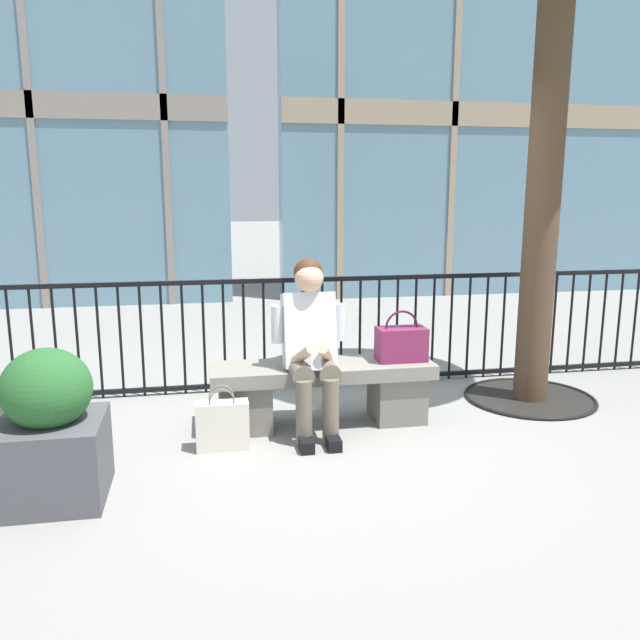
# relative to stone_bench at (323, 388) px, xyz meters

# --- Properties ---
(ground_plane) EXTENTS (60.00, 60.00, 0.00)m
(ground_plane) POSITION_rel_stone_bench_xyz_m (0.00, 0.00, -0.27)
(ground_plane) COLOR gray
(stone_bench) EXTENTS (1.60, 0.44, 0.45)m
(stone_bench) POSITION_rel_stone_bench_xyz_m (0.00, 0.00, 0.00)
(stone_bench) COLOR gray
(stone_bench) RESTS_ON ground
(seated_person_with_phone) EXTENTS (0.52, 0.66, 1.21)m
(seated_person_with_phone) POSITION_rel_stone_bench_xyz_m (-0.11, -0.13, 0.38)
(seated_person_with_phone) COLOR #6B6051
(seated_person_with_phone) RESTS_ON ground
(handbag_on_bench) EXTENTS (0.35, 0.20, 0.37)m
(handbag_on_bench) POSITION_rel_stone_bench_xyz_m (0.58, -0.01, 0.31)
(handbag_on_bench) COLOR #7A234C
(handbag_on_bench) RESTS_ON stone_bench
(shopping_bag) EXTENTS (0.34, 0.13, 0.42)m
(shopping_bag) POSITION_rel_stone_bench_xyz_m (-0.73, -0.34, -0.10)
(shopping_bag) COLOR beige
(shopping_bag) RESTS_ON ground
(plaza_railing) EXTENTS (8.31, 0.04, 0.95)m
(plaza_railing) POSITION_rel_stone_bench_xyz_m (0.00, 0.89, 0.21)
(plaza_railing) COLOR black
(plaza_railing) RESTS_ON ground
(planter) EXTENTS (0.56, 0.56, 0.85)m
(planter) POSITION_rel_stone_bench_xyz_m (-1.66, -0.86, 0.12)
(planter) COLOR #4C4C51
(planter) RESTS_ON ground
(building_facade_right) EXTENTS (10.63, 0.43, 9.00)m
(building_facade_right) POSITION_rel_stone_bench_xyz_m (5.70, 5.47, 4.24)
(building_facade_right) COLOR slate
(building_facade_right) RESTS_ON ground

